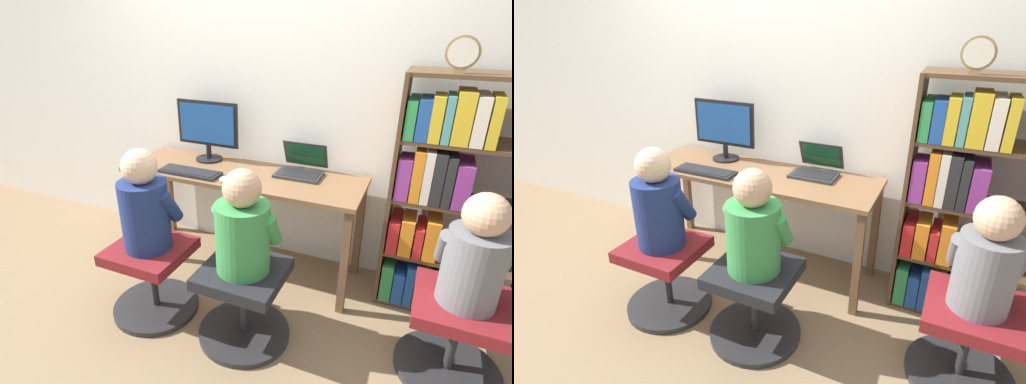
# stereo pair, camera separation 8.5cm
# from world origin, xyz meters

# --- Properties ---
(ground_plane) EXTENTS (14.00, 14.00, 0.00)m
(ground_plane) POSITION_xyz_m (0.00, 0.00, 0.00)
(ground_plane) COLOR #846B4C
(wall_back) EXTENTS (10.00, 0.05, 2.60)m
(wall_back) POSITION_xyz_m (0.00, 0.63, 1.30)
(wall_back) COLOR silver
(wall_back) RESTS_ON ground_plane
(desk) EXTENTS (1.73, 0.56, 0.77)m
(desk) POSITION_xyz_m (0.00, 0.28, 0.68)
(desk) COLOR brown
(desk) RESTS_ON ground_plane
(desktop_monitor) EXTENTS (0.50, 0.21, 0.45)m
(desktop_monitor) POSITION_xyz_m (-0.35, 0.42, 1.01)
(desktop_monitor) COLOR black
(desktop_monitor) RESTS_ON desk
(laptop) EXTENTS (0.32, 0.30, 0.21)m
(laptop) POSITION_xyz_m (0.39, 0.42, 0.82)
(laptop) COLOR #2D2D30
(laptop) RESTS_ON desk
(keyboard) EXTENTS (0.45, 0.15, 0.03)m
(keyboard) POSITION_xyz_m (-0.32, 0.11, 0.78)
(keyboard) COLOR #232326
(keyboard) RESTS_ON desk
(computer_mouse_by_keyboard) EXTENTS (0.07, 0.09, 0.03)m
(computer_mouse_by_keyboard) POSITION_xyz_m (-0.03, 0.08, 0.79)
(computer_mouse_by_keyboard) COLOR silver
(computer_mouse_by_keyboard) RESTS_ON desk
(office_chair_left) EXTENTS (0.56, 0.56, 0.48)m
(office_chair_left) POSITION_xyz_m (-0.30, -0.42, 0.26)
(office_chair_left) COLOR #262628
(office_chair_left) RESTS_ON ground_plane
(office_chair_right) EXTENTS (0.56, 0.56, 0.48)m
(office_chair_right) POSITION_xyz_m (0.34, -0.40, 0.26)
(office_chair_right) COLOR #262628
(office_chair_right) RESTS_ON ground_plane
(person_at_monitor) EXTENTS (0.36, 0.30, 0.63)m
(person_at_monitor) POSITION_xyz_m (-0.30, -0.42, 0.76)
(person_at_monitor) COLOR navy
(person_at_monitor) RESTS_ON office_chair_left
(person_at_laptop) EXTENTS (0.37, 0.30, 0.60)m
(person_at_laptop) POSITION_xyz_m (0.34, -0.40, 0.74)
(person_at_laptop) COLOR #388C47
(person_at_laptop) RESTS_ON office_chair_right
(bookshelf) EXTENTS (0.85, 0.34, 1.52)m
(bookshelf) POSITION_xyz_m (1.32, 0.36, 0.75)
(bookshelf) COLOR #513823
(bookshelf) RESTS_ON ground_plane
(desk_clock) EXTENTS (0.17, 0.03, 0.19)m
(desk_clock) POSITION_xyz_m (1.27, 0.28, 1.62)
(desk_clock) COLOR olive
(desk_clock) RESTS_ON bookshelf
(office_chair_side) EXTENTS (0.56, 0.56, 0.48)m
(office_chair_side) POSITION_xyz_m (1.47, -0.21, 0.26)
(office_chair_side) COLOR #262628
(office_chair_side) RESTS_ON ground_plane
(person_near_shelf) EXTENTS (0.34, 0.29, 0.59)m
(person_near_shelf) POSITION_xyz_m (1.47, -0.21, 0.74)
(person_near_shelf) COLOR slate
(person_near_shelf) RESTS_ON office_chair_side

